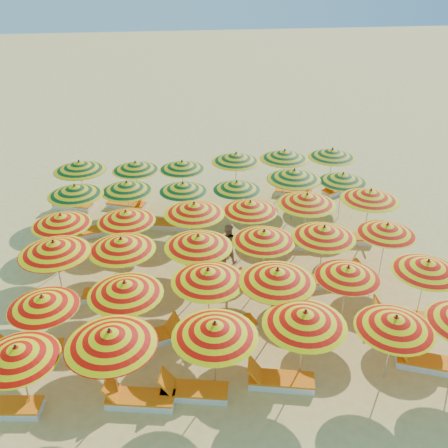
{
  "coord_description": "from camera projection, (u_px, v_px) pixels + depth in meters",
  "views": [
    {
      "loc": [
        -2.04,
        -14.57,
        9.98
      ],
      "look_at": [
        0.0,
        0.5,
        1.6
      ],
      "focal_mm": 40.0,
      "sensor_mm": 36.0,
      "label": 1
    }
  ],
  "objects": [
    {
      "name": "umbrella_28",
      "position": [
        294.0,
        175.0,
        20.03
      ],
      "size": [
        2.91,
        2.91,
        2.34
      ],
      "color": "silver",
      "rests_on": "ground"
    },
    {
      "name": "umbrella_29",
      "position": [
        343.0,
        178.0,
        20.3
      ],
      "size": [
        2.07,
        2.07,
        2.09
      ],
      "color": "silver",
      "rests_on": "ground"
    },
    {
      "name": "umbrella_1",
      "position": [
        110.0,
        338.0,
        11.61
      ],
      "size": [
        2.74,
        2.74,
        2.34
      ],
      "color": "silver",
      "rests_on": "ground"
    },
    {
      "name": "lounger_18",
      "position": [
        127.0,
        205.0,
        21.92
      ],
      "size": [
        1.82,
        1.2,
        0.69
      ],
      "rotation": [
        0.0,
        0.0,
        -0.4
      ],
      "color": "white",
      "rests_on": "ground"
    },
    {
      "name": "umbrella_27",
      "position": [
        237.0,
        186.0,
        19.77
      ],
      "size": [
        2.1,
        2.1,
        2.02
      ],
      "color": "silver",
      "rests_on": "ground"
    },
    {
      "name": "lounger_0",
      "position": [
        5.0,
        407.0,
        12.2
      ],
      "size": [
        1.79,
        0.81,
        0.69
      ],
      "rotation": [
        0.0,
        0.0,
        3.01
      ],
      "color": "white",
      "rests_on": "ground"
    },
    {
      "name": "umbrella_13",
      "position": [
        121.0,
        244.0,
        15.47
      ],
      "size": [
        2.58,
        2.58,
        2.24
      ],
      "color": "silver",
      "rests_on": "ground"
    },
    {
      "name": "umbrella_19",
      "position": [
        126.0,
        216.0,
        17.27
      ],
      "size": [
        2.43,
        2.43,
        2.14
      ],
      "color": "silver",
      "rests_on": "ground"
    },
    {
      "name": "umbrella_9",
      "position": [
        277.0,
        276.0,
        13.85
      ],
      "size": [
        2.52,
        2.52,
        2.32
      ],
      "color": "silver",
      "rests_on": "ground"
    },
    {
      "name": "lounger_1",
      "position": [
        139.0,
        399.0,
        12.44
      ],
      "size": [
        1.81,
        0.91,
        0.69
      ],
      "rotation": [
        0.0,
        0.0,
        2.94
      ],
      "color": "white",
      "rests_on": "ground"
    },
    {
      "name": "umbrella_11",
      "position": [
        428.0,
        266.0,
        14.52
      ],
      "size": [
        2.68,
        2.68,
        2.15
      ],
      "color": "silver",
      "rests_on": "ground"
    },
    {
      "name": "umbrella_14",
      "position": [
        198.0,
        241.0,
        15.54
      ],
      "size": [
        2.34,
        2.34,
        2.29
      ],
      "color": "silver",
      "rests_on": "ground"
    },
    {
      "name": "ground",
      "position": [
        226.0,
        270.0,
        17.7
      ],
      "size": [
        120.0,
        120.0,
        0.0
      ],
      "primitive_type": "plane",
      "color": "#F1CE6B",
      "rests_on": "ground"
    },
    {
      "name": "umbrella_34",
      "position": [
        285.0,
        155.0,
        22.04
      ],
      "size": [
        2.21,
        2.21,
        2.31
      ],
      "color": "silver",
      "rests_on": "ground"
    },
    {
      "name": "lounger_9",
      "position": [
        111.0,
        295.0,
        16.2
      ],
      "size": [
        1.78,
        0.73,
        0.69
      ],
      "rotation": [
        0.0,
        0.0,
        -0.09
      ],
      "color": "white",
      "rests_on": "ground"
    },
    {
      "name": "umbrella_8",
      "position": [
        208.0,
        275.0,
        13.98
      ],
      "size": [
        2.74,
        2.74,
        2.24
      ],
      "color": "silver",
      "rests_on": "ground"
    },
    {
      "name": "umbrella_32",
      "position": [
        182.0,
        165.0,
        21.47
      ],
      "size": [
        2.39,
        2.39,
        2.09
      ],
      "color": "silver",
      "rests_on": "ground"
    },
    {
      "name": "beachgoer_b",
      "position": [
        228.0,
        243.0,
        17.87
      ],
      "size": [
        0.87,
        0.77,
        1.49
      ],
      "primitive_type": "imported",
      "rotation": [
        0.0,
        0.0,
        2.81
      ],
      "color": "tan",
      "rests_on": "ground"
    },
    {
      "name": "lounger_6",
      "position": [
        152.0,
        338.0,
        14.39
      ],
      "size": [
        1.82,
        1.02,
        0.69
      ],
      "rotation": [
        0.0,
        0.0,
        0.27
      ],
      "color": "white",
      "rests_on": "ground"
    },
    {
      "name": "umbrella_15",
      "position": [
        264.0,
        236.0,
        16.02
      ],
      "size": [
        2.57,
        2.57,
        2.18
      ],
      "color": "silver",
      "rests_on": "ground"
    },
    {
      "name": "lounger_20",
      "position": [
        338.0,
        190.0,
        23.28
      ],
      "size": [
        1.82,
        1.25,
        0.69
      ],
      "rotation": [
        0.0,
        0.0,
        3.57
      ],
      "color": "white",
      "rests_on": "ground"
    },
    {
      "name": "umbrella_31",
      "position": [
        136.0,
        166.0,
        21.26
      ],
      "size": [
        2.03,
        2.03,
        2.15
      ],
      "color": "silver",
      "rests_on": "ground"
    },
    {
      "name": "lounger_12",
      "position": [
        117.0,
        258.0,
        18.13
      ],
      "size": [
        1.82,
        1.17,
        0.69
      ],
      "rotation": [
        0.0,
        0.0,
        -0.37
      ],
      "color": "white",
      "rests_on": "ground"
    },
    {
      "name": "lounger_19",
      "position": [
        294.0,
        192.0,
        23.07
      ],
      "size": [
        1.83,
        1.08,
        0.69
      ],
      "rotation": [
        0.0,
        0.0,
        -0.31
      ],
      "color": "white",
      "rests_on": "ground"
    },
    {
      "name": "umbrella_16",
      "position": [
        324.0,
        232.0,
        16.17
      ],
      "size": [
        2.71,
        2.71,
        2.22
      ],
      "color": "silver",
      "rests_on": "ground"
    },
    {
      "name": "lounger_16",
      "position": [
        172.0,
        224.0,
        20.35
      ],
      "size": [
        1.82,
        1.01,
        0.69
      ],
      "rotation": [
        0.0,
        0.0,
        -0.26
      ],
      "color": "white",
      "rests_on": "ground"
    },
    {
      "name": "umbrella_18",
      "position": [
        61.0,
        220.0,
        17.04
      ],
      "size": [
        2.22,
        2.22,
        2.15
      ],
      "color": "silver",
      "rests_on": "ground"
    },
    {
      "name": "umbrella_10",
      "position": [
        348.0,
        272.0,
        14.47
      ],
      "size": [
        2.4,
        2.4,
        2.02
      ],
      "color": "silver",
      "rests_on": "ground"
    },
    {
      "name": "lounger_15",
      "position": [
        95.0,
        231.0,
        19.84
      ],
      "size": [
        1.82,
        1.0,
        0.69
      ],
      "rotation": [
        0.0,
        0.0,
        3.4
      ],
      "color": "white",
      "rests_on": "ground"
    },
    {
      "name": "umbrella_22",
      "position": [
        307.0,
        199.0,
        18.16
      ],
      "size": [
        2.7,
        2.7,
        2.29
      ],
      "color": "silver",
      "rests_on": "ground"
    },
    {
      "name": "umbrella_7",
      "position": [
        125.0,
        288.0,
        13.51
      ],
      "size": [
        2.56,
        2.56,
        2.2
      ],
      "color": "silver",
      "rests_on": "ground"
    },
    {
      "name": "umbrella_23",
      "position": [
        370.0,
        195.0,
        18.44
      ],
      "size": [
        2.82,
        2.82,
        2.29
      ],
      "color": "silver",
      "rests_on": "ground"
    },
    {
      "name": "umbrella_20",
      "position": [
        194.0,
        209.0,
        17.49
      ],
      "size": [
        2.67,
        2.67,
        2.29
      ],
      "color": "silver",
      "rests_on": "ground"
    },
    {
      "name": "lounger_10",
      "position": [
        217.0,
        284.0,
        16.71
      ],
      "size": [
        1.81,
        0.9,
        0.69
      ],
      "rotation": [
        0.0,
        0.0,
        -0.19
      ],
      "color": "white",
      "rests_on": "ground"
    },
    {
      "name": "umbrella_24",
      "position": [
        75.0,
        190.0,
        18.93
      ],
      "size": [
        2.23,
        2.23,
        2.24
      ],
      "color": "silver",
      "rests_on": "ground"
    },
    {
      "name": "lounger_8",
      "position": [
        399.0,
        317.0,
        15.21
      ],
      "size": [
        1.83,
        1.12,
        0.69
      ],
      "rotation": [
        0.0,
        0.0,
        2.81
      ],
      "color": "white",
      "rests_on": "ground"
    },
    {
      "name": "lounger_13",
      "position": [
        287.0,
        243.0,
        19.03
      ],
      "size": [
        1.81,
        0.86,
        0.69
      ],
      "rotation": [
        0.0,
        0.0,
        2.97
      ],
      "color": "white",
      "rests_on": "ground"
    },
    {
      "name": "umbrella_30",
      "position": [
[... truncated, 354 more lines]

